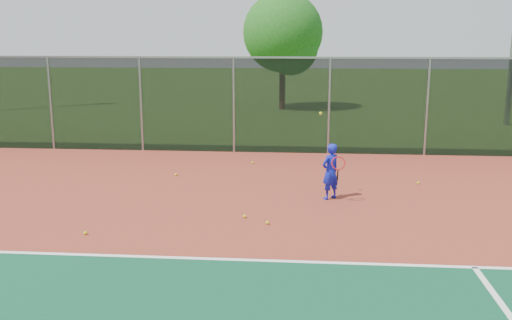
{
  "coord_description": "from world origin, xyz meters",
  "views": [
    {
      "loc": [
        -0.8,
        -5.87,
        3.69
      ],
      "look_at": [
        -1.71,
        5.0,
        1.3
      ],
      "focal_mm": 40.0,
      "sensor_mm": 36.0,
      "label": 1
    }
  ],
  "objects": [
    {
      "name": "court_apron",
      "position": [
        0.0,
        2.0,
        0.01
      ],
      "size": [
        30.0,
        20.0,
        0.02
      ],
      "primitive_type": "cube",
      "color": "maroon",
      "rests_on": "ground"
    },
    {
      "name": "fence_back",
      "position": [
        0.0,
        12.0,
        1.56
      ],
      "size": [
        30.0,
        0.06,
        3.03
      ],
      "color": "black",
      "rests_on": "court_apron"
    },
    {
      "name": "tennis_player",
      "position": [
        -0.16,
        6.82,
        0.67
      ],
      "size": [
        0.59,
        0.68,
        1.99
      ],
      "color": "#131CB6",
      "rests_on": "court_apron"
    },
    {
      "name": "practice_ball_0",
      "position": [
        2.12,
        8.32,
        0.06
      ],
      "size": [
        0.07,
        0.07,
        0.07
      ],
      "primitive_type": "sphere",
      "color": "gold",
      "rests_on": "court_apron"
    },
    {
      "name": "practice_ball_1",
      "position": [
        -1.97,
        5.25,
        0.06
      ],
      "size": [
        0.07,
        0.07,
        0.07
      ],
      "primitive_type": "sphere",
      "color": "gold",
      "rests_on": "court_apron"
    },
    {
      "name": "practice_ball_2",
      "position": [
        -4.16,
        8.67,
        0.06
      ],
      "size": [
        0.07,
        0.07,
        0.07
      ],
      "primitive_type": "sphere",
      "color": "gold",
      "rests_on": "court_apron"
    },
    {
      "name": "practice_ball_4",
      "position": [
        -1.47,
        4.89,
        0.06
      ],
      "size": [
        0.07,
        0.07,
        0.07
      ],
      "primitive_type": "sphere",
      "color": "gold",
      "rests_on": "court_apron"
    },
    {
      "name": "practice_ball_5",
      "position": [
        -2.25,
        10.29,
        0.06
      ],
      "size": [
        0.07,
        0.07,
        0.07
      ],
      "primitive_type": "sphere",
      "color": "gold",
      "rests_on": "court_apron"
    },
    {
      "name": "practice_ball_6",
      "position": [
        -4.85,
        4.0,
        0.06
      ],
      "size": [
        0.07,
        0.07,
        0.07
      ],
      "primitive_type": "sphere",
      "color": "gold",
      "rests_on": "court_apron"
    },
    {
      "name": "tree_back_left",
      "position": [
        -1.79,
        23.03,
        3.65
      ],
      "size": [
        3.97,
        3.97,
        5.82
      ],
      "color": "#371F14",
      "rests_on": "ground"
    }
  ]
}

